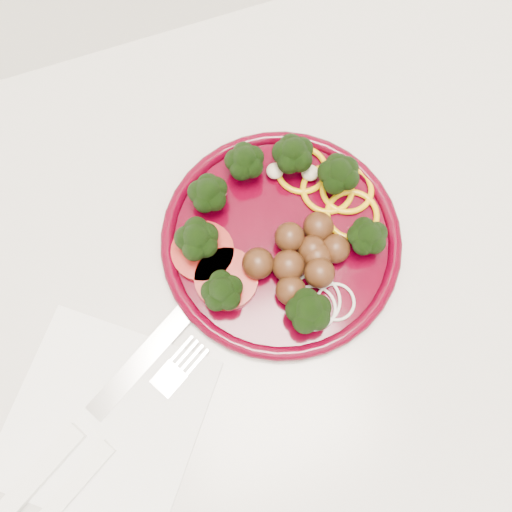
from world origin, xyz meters
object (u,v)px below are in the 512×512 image
object	(u,v)px
plate	(281,236)
napkin	(105,421)
knife	(74,436)
fork	(95,462)

from	to	relation	value
plate	napkin	distance (m)	0.24
plate	napkin	bearing A→B (deg)	-152.74
napkin	plate	bearing A→B (deg)	27.26
knife	napkin	bearing A→B (deg)	-22.66
plate	napkin	world-z (taller)	plate
plate	napkin	size ratio (longest dim) A/B	1.41
napkin	fork	distance (m)	0.04
plate	knife	world-z (taller)	plate
knife	fork	xyz separation A→B (m)	(0.01, -0.03, -0.00)
napkin	knife	size ratio (longest dim) A/B	0.80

